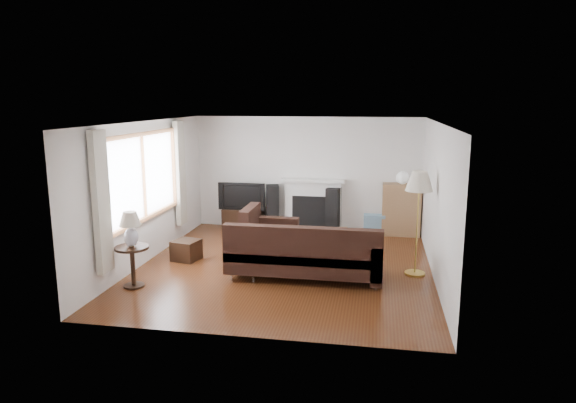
% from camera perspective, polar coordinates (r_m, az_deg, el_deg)
% --- Properties ---
extents(room, '(5.10, 5.60, 2.54)m').
position_cam_1_polar(room, '(8.72, -0.34, 0.58)').
color(room, '#4C2411').
rests_on(room, ground).
extents(window, '(0.12, 2.74, 1.54)m').
position_cam_1_polar(window, '(9.24, -15.71, 2.65)').
color(window, '#955E37').
rests_on(window, room).
extents(curtain_near, '(0.10, 0.35, 2.10)m').
position_cam_1_polar(curtain_near, '(7.92, -20.04, -0.11)').
color(curtain_near, beige).
rests_on(curtain_near, room).
extents(curtain_far, '(0.10, 0.35, 2.10)m').
position_cam_1_polar(curtain_far, '(10.62, -11.90, 3.10)').
color(curtain_far, beige).
rests_on(curtain_far, room).
extents(fireplace, '(1.40, 0.26, 1.15)m').
position_cam_1_polar(fireplace, '(11.39, 2.78, -0.34)').
color(fireplace, white).
rests_on(fireplace, room).
extents(tv_stand, '(0.90, 0.41, 0.45)m').
position_cam_1_polar(tv_stand, '(11.63, -4.98, -1.89)').
color(tv_stand, black).
rests_on(tv_stand, ground).
extents(television, '(1.05, 0.14, 0.61)m').
position_cam_1_polar(television, '(11.52, -5.03, 0.68)').
color(television, black).
rests_on(television, tv_stand).
extents(speaker_left, '(0.35, 0.39, 1.00)m').
position_cam_1_polar(speaker_left, '(11.44, -1.72, -0.66)').
color(speaker_left, black).
rests_on(speaker_left, ground).
extents(speaker_right, '(0.33, 0.38, 0.98)m').
position_cam_1_polar(speaker_right, '(11.26, 5.06, -0.95)').
color(speaker_right, black).
rests_on(speaker_right, ground).
extents(bookshelf, '(0.81, 0.38, 1.11)m').
position_cam_1_polar(bookshelf, '(11.22, 12.47, -0.88)').
color(bookshelf, olive).
rests_on(bookshelf, ground).
extents(globe_lamp, '(0.26, 0.26, 0.26)m').
position_cam_1_polar(globe_lamp, '(11.10, 12.62, 2.58)').
color(globe_lamp, white).
rests_on(globe_lamp, bookshelf).
extents(sectional_sofa, '(2.71, 1.98, 0.88)m').
position_cam_1_polar(sectional_sofa, '(8.41, 1.91, -5.54)').
color(sectional_sofa, black).
rests_on(sectional_sofa, ground).
extents(coffee_table, '(1.23, 0.89, 0.43)m').
position_cam_1_polar(coffee_table, '(9.76, 3.81, -4.53)').
color(coffee_table, '#986848').
rests_on(coffee_table, ground).
extents(footstool, '(0.51, 0.51, 0.37)m').
position_cam_1_polar(footstool, '(9.53, -11.24, -5.32)').
color(footstool, black).
rests_on(footstool, ground).
extents(floor_lamp, '(0.52, 0.52, 1.74)m').
position_cam_1_polar(floor_lamp, '(8.68, 14.17, -2.41)').
color(floor_lamp, gold).
rests_on(floor_lamp, ground).
extents(side_table, '(0.52, 0.52, 0.65)m').
position_cam_1_polar(side_table, '(8.36, -16.85, -6.94)').
color(side_table, black).
rests_on(side_table, ground).
extents(table_lamp, '(0.33, 0.33, 0.54)m').
position_cam_1_polar(table_lamp, '(8.20, -17.09, -2.99)').
color(table_lamp, silver).
rests_on(table_lamp, side_table).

